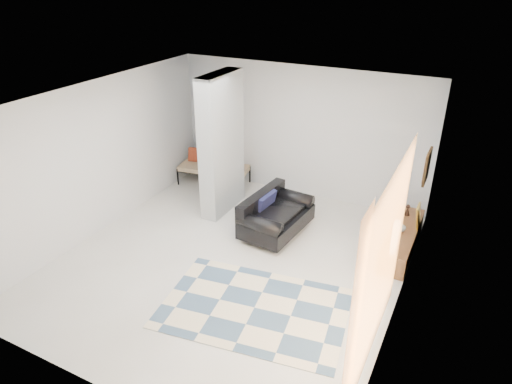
% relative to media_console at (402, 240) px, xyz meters
% --- Properties ---
extents(floor, '(6.00, 6.00, 0.00)m').
position_rel_media_console_xyz_m(floor, '(-2.52, -1.68, -0.20)').
color(floor, beige).
rests_on(floor, ground).
extents(ceiling, '(6.00, 6.00, 0.00)m').
position_rel_media_console_xyz_m(ceiling, '(-2.52, -1.68, 2.60)').
color(ceiling, white).
rests_on(ceiling, wall_back).
extents(wall_back, '(6.00, 0.00, 6.00)m').
position_rel_media_console_xyz_m(wall_back, '(-2.52, 1.32, 1.20)').
color(wall_back, silver).
rests_on(wall_back, ground).
extents(wall_front, '(6.00, 0.00, 6.00)m').
position_rel_media_console_xyz_m(wall_front, '(-2.52, -4.68, 1.20)').
color(wall_front, silver).
rests_on(wall_front, ground).
extents(wall_left, '(0.00, 6.00, 6.00)m').
position_rel_media_console_xyz_m(wall_left, '(-5.27, -1.68, 1.20)').
color(wall_left, silver).
rests_on(wall_left, ground).
extents(wall_right, '(0.00, 6.00, 6.00)m').
position_rel_media_console_xyz_m(wall_right, '(0.23, -1.68, 1.20)').
color(wall_right, silver).
rests_on(wall_right, ground).
extents(partition_column, '(0.35, 1.20, 2.80)m').
position_rel_media_console_xyz_m(partition_column, '(-3.62, -0.08, 1.20)').
color(partition_column, '#A6ABAD').
rests_on(partition_column, floor).
extents(hallway_door, '(0.85, 0.06, 2.04)m').
position_rel_media_console_xyz_m(hallway_door, '(-4.62, 1.28, 0.82)').
color(hallway_door, silver).
rests_on(hallway_door, floor).
extents(curtain, '(0.00, 2.55, 2.55)m').
position_rel_media_console_xyz_m(curtain, '(0.15, -2.83, 1.25)').
color(curtain, orange).
rests_on(curtain, wall_right).
extents(wall_art, '(0.04, 0.45, 0.55)m').
position_rel_media_console_xyz_m(wall_art, '(0.20, -0.00, 1.45)').
color(wall_art, '#321F0D').
rests_on(wall_art, wall_right).
extents(media_console, '(0.45, 1.87, 0.80)m').
position_rel_media_console_xyz_m(media_console, '(0.00, 0.00, 0.00)').
color(media_console, brown).
rests_on(media_console, floor).
extents(loveseat, '(1.02, 1.58, 0.76)m').
position_rel_media_console_xyz_m(loveseat, '(-2.28, -0.47, 0.15)').
color(loveseat, silver).
rests_on(loveseat, floor).
extents(daybed, '(1.66, 0.91, 0.77)m').
position_rel_media_console_xyz_m(daybed, '(-4.45, 0.87, 0.22)').
color(daybed, black).
rests_on(daybed, floor).
extents(area_rug, '(2.92, 2.16, 0.01)m').
position_rel_media_console_xyz_m(area_rug, '(-1.62, -2.58, -0.20)').
color(area_rug, beige).
rests_on(area_rug, floor).
extents(cylinder_lamp, '(0.11, 0.11, 0.59)m').
position_rel_media_console_xyz_m(cylinder_lamp, '(-0.02, -0.80, 0.49)').
color(cylinder_lamp, beige).
rests_on(cylinder_lamp, media_console).
extents(bronze_figurine, '(0.12, 0.12, 0.21)m').
position_rel_media_console_xyz_m(bronze_figurine, '(-0.05, 0.58, 0.30)').
color(bronze_figurine, black).
rests_on(bronze_figurine, media_console).
extents(vase, '(0.20, 0.20, 0.19)m').
position_rel_media_console_xyz_m(vase, '(-0.05, -0.06, 0.29)').
color(vase, silver).
rests_on(vase, media_console).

